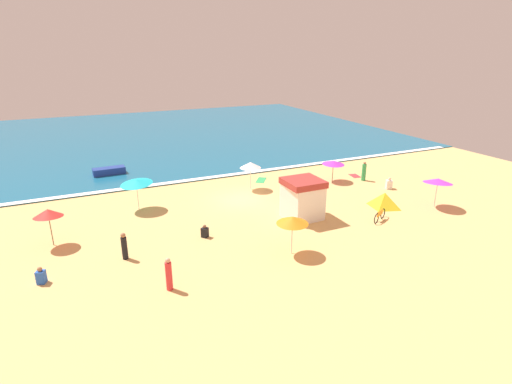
{
  "coord_description": "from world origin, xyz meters",
  "views": [
    {
      "loc": [
        -11.27,
        -27.16,
        11.04
      ],
      "look_at": [
        0.88,
        -0.87,
        0.8
      ],
      "focal_mm": 28.36,
      "sensor_mm": 36.0,
      "label": 1
    }
  ],
  "objects_px": {
    "beach_tent": "(384,200)",
    "beachgoer_5": "(169,275)",
    "beach_umbrella_1": "(333,162)",
    "beach_umbrella_2": "(136,182)",
    "parked_bicycle": "(380,215)",
    "beachgoer_1": "(205,232)",
    "beach_umbrella_4": "(251,165)",
    "beachgoer_3": "(124,246)",
    "beach_umbrella_3": "(292,220)",
    "beachgoer_2": "(41,276)",
    "small_boat_0": "(109,171)",
    "lifeguard_cabana": "(303,198)",
    "beach_umbrella_0": "(438,181)",
    "beachgoer_0": "(364,172)",
    "beachgoer_4": "(389,184)",
    "beach_umbrella_5": "(48,213)"
  },
  "relations": [
    {
      "from": "beach_umbrella_3",
      "to": "beach_umbrella_4",
      "type": "distance_m",
      "value": 11.54
    },
    {
      "from": "beachgoer_3",
      "to": "parked_bicycle",
      "type": "bearing_deg",
      "value": -5.98
    },
    {
      "from": "beach_tent",
      "to": "parked_bicycle",
      "type": "relative_size",
      "value": 1.48
    },
    {
      "from": "lifeguard_cabana",
      "to": "beachgoer_1",
      "type": "distance_m",
      "value": 7.15
    },
    {
      "from": "beach_tent",
      "to": "beachgoer_5",
      "type": "height_order",
      "value": "beachgoer_5"
    },
    {
      "from": "beach_umbrella_1",
      "to": "beach_umbrella_2",
      "type": "relative_size",
      "value": 0.82
    },
    {
      "from": "beachgoer_4",
      "to": "beach_umbrella_2",
      "type": "bearing_deg",
      "value": 168.38
    },
    {
      "from": "beach_umbrella_0",
      "to": "beach_umbrella_4",
      "type": "relative_size",
      "value": 1.2
    },
    {
      "from": "beach_umbrella_0",
      "to": "beachgoer_0",
      "type": "distance_m",
      "value": 7.49
    },
    {
      "from": "lifeguard_cabana",
      "to": "beach_tent",
      "type": "distance_m",
      "value": 6.64
    },
    {
      "from": "beachgoer_4",
      "to": "parked_bicycle",
      "type": "bearing_deg",
      "value": -136.83
    },
    {
      "from": "beach_umbrella_1",
      "to": "parked_bicycle",
      "type": "xyz_separation_m",
      "value": [
        -2.16,
        -8.64,
        -1.33
      ]
    },
    {
      "from": "beachgoer_2",
      "to": "beachgoer_4",
      "type": "xyz_separation_m",
      "value": [
        25.94,
        4.03,
        0.03
      ]
    },
    {
      "from": "parked_bicycle",
      "to": "small_boat_0",
      "type": "distance_m",
      "value": 24.44
    },
    {
      "from": "beachgoer_3",
      "to": "beachgoer_2",
      "type": "bearing_deg",
      "value": -168.83
    },
    {
      "from": "lifeguard_cabana",
      "to": "small_boat_0",
      "type": "relative_size",
      "value": 0.96
    },
    {
      "from": "parked_bicycle",
      "to": "beach_umbrella_0",
      "type": "bearing_deg",
      "value": 3.08
    },
    {
      "from": "small_boat_0",
      "to": "beach_umbrella_0",
      "type": "bearing_deg",
      "value": -41.36
    },
    {
      "from": "beach_umbrella_3",
      "to": "beach_umbrella_5",
      "type": "height_order",
      "value": "beach_umbrella_5"
    },
    {
      "from": "beachgoer_1",
      "to": "beachgoer_4",
      "type": "relative_size",
      "value": 0.85
    },
    {
      "from": "parked_bicycle",
      "to": "small_boat_0",
      "type": "bearing_deg",
      "value": 129.68
    },
    {
      "from": "beachgoer_3",
      "to": "beachgoer_4",
      "type": "relative_size",
      "value": 1.61
    },
    {
      "from": "beach_tent",
      "to": "beachgoer_5",
      "type": "bearing_deg",
      "value": -166.24
    },
    {
      "from": "beach_umbrella_0",
      "to": "beachgoer_1",
      "type": "bearing_deg",
      "value": 172.56
    },
    {
      "from": "lifeguard_cabana",
      "to": "beachgoer_2",
      "type": "bearing_deg",
      "value": -173.86
    },
    {
      "from": "lifeguard_cabana",
      "to": "beachgoer_1",
      "type": "height_order",
      "value": "lifeguard_cabana"
    },
    {
      "from": "parked_bicycle",
      "to": "beach_umbrella_1",
      "type": "bearing_deg",
      "value": 75.94
    },
    {
      "from": "beach_umbrella_0",
      "to": "beach_umbrella_4",
      "type": "bearing_deg",
      "value": 138.82
    },
    {
      "from": "parked_bicycle",
      "to": "beachgoer_3",
      "type": "relative_size",
      "value": 1.05
    },
    {
      "from": "beachgoer_1",
      "to": "beach_umbrella_4",
      "type": "bearing_deg",
      "value": 48.59
    },
    {
      "from": "beach_umbrella_0",
      "to": "beachgoer_1",
      "type": "height_order",
      "value": "beach_umbrella_0"
    },
    {
      "from": "beach_umbrella_3",
      "to": "beachgoer_2",
      "type": "xyz_separation_m",
      "value": [
        -12.89,
        2.49,
        -1.67
      ]
    },
    {
      "from": "beach_umbrella_4",
      "to": "beachgoer_1",
      "type": "height_order",
      "value": "beach_umbrella_4"
    },
    {
      "from": "beach_tent",
      "to": "beachgoer_3",
      "type": "bearing_deg",
      "value": -179.75
    },
    {
      "from": "beach_umbrella_1",
      "to": "parked_bicycle",
      "type": "distance_m",
      "value": 9.01
    },
    {
      "from": "beachgoer_3",
      "to": "beach_umbrella_4",
      "type": "bearing_deg",
      "value": 35.37
    },
    {
      "from": "beach_umbrella_3",
      "to": "beach_umbrella_4",
      "type": "relative_size",
      "value": 1.01
    },
    {
      "from": "beachgoer_1",
      "to": "beach_tent",
      "type": "bearing_deg",
      "value": -2.98
    },
    {
      "from": "beach_umbrella_4",
      "to": "beachgoer_3",
      "type": "distance_m",
      "value": 13.81
    },
    {
      "from": "beach_umbrella_3",
      "to": "parked_bicycle",
      "type": "relative_size",
      "value": 1.5
    },
    {
      "from": "beach_umbrella_4",
      "to": "beach_umbrella_0",
      "type": "bearing_deg",
      "value": -41.18
    },
    {
      "from": "beach_umbrella_1",
      "to": "beachgoer_1",
      "type": "xyz_separation_m",
      "value": [
        -13.8,
        -6.12,
        -1.35
      ]
    },
    {
      "from": "beachgoer_3",
      "to": "beachgoer_4",
      "type": "xyz_separation_m",
      "value": [
        21.79,
        3.21,
        -0.35
      ]
    },
    {
      "from": "lifeguard_cabana",
      "to": "beachgoer_3",
      "type": "xyz_separation_m",
      "value": [
        -11.96,
        -0.91,
        -0.66
      ]
    },
    {
      "from": "parked_bicycle",
      "to": "beachgoer_3",
      "type": "bearing_deg",
      "value": 174.02
    },
    {
      "from": "beach_umbrella_1",
      "to": "beachgoer_5",
      "type": "height_order",
      "value": "beach_umbrella_1"
    },
    {
      "from": "parked_bicycle",
      "to": "beachgoer_1",
      "type": "relative_size",
      "value": 2.0
    },
    {
      "from": "beach_umbrella_1",
      "to": "beachgoer_0",
      "type": "xyz_separation_m",
      "value": [
        2.63,
        -0.99,
        -0.91
      ]
    },
    {
      "from": "beach_umbrella_1",
      "to": "beachgoer_3",
      "type": "bearing_deg",
      "value": -159.71
    },
    {
      "from": "beachgoer_1",
      "to": "beach_umbrella_0",
      "type": "bearing_deg",
      "value": -7.44
    }
  ]
}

